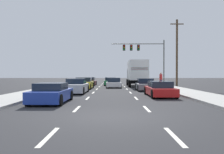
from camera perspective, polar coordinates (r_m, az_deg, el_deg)
name	(u,v)px	position (r m, az deg, el deg)	size (l,w,h in m)	color
ground_plane	(112,86)	(34.23, -0.05, -2.14)	(140.00, 140.00, 0.00)	#2B2B2D
sidewalk_right	(166,87)	(30.01, 13.01, -2.42)	(3.06, 80.00, 0.14)	#B2AFA8
sidewalk_left	(58,87)	(30.01, -13.12, -2.42)	(3.06, 80.00, 0.14)	#B2AFA8
lane_markings	(112,87)	(31.32, -0.05, -2.39)	(3.54, 62.00, 0.01)	silver
car_maroon	(89,82)	(35.10, -5.64, -1.14)	(2.00, 4.28, 1.24)	maroon
car_yellow	(84,84)	(27.18, -6.92, -1.61)	(2.03, 4.17, 1.32)	yellow
car_silver	(76,87)	(20.97, -8.78, -2.32)	(1.90, 4.41, 1.30)	#B7BABF
car_blue	(51,93)	(14.20, -14.69, -3.92)	(1.97, 4.07, 1.18)	#1E389E
car_green	(110,81)	(35.77, -0.38, -1.11)	(1.97, 4.63, 1.21)	#196B38
car_white	(114,83)	(29.59, 0.40, -1.48)	(1.91, 4.39, 1.24)	white
box_truck	(137,72)	(32.19, 6.06, 1.23)	(2.61, 8.02, 3.49)	white
car_gray	(145,85)	(24.43, 8.10, -1.93)	(1.92, 4.06, 1.26)	slate
car_red	(160,89)	(18.02, 11.62, -2.99)	(1.86, 4.49, 1.16)	red
traffic_signal_mast	(140,51)	(39.72, 6.97, 6.42)	(8.96, 0.69, 7.48)	#595B56
utility_pole_mid	(177,52)	(33.10, 15.62, 5.91)	(1.80, 0.28, 9.15)	brown
pedestrian_near_corner	(161,79)	(31.68, 11.88, -0.51)	(0.38, 0.38, 1.79)	#1E233F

